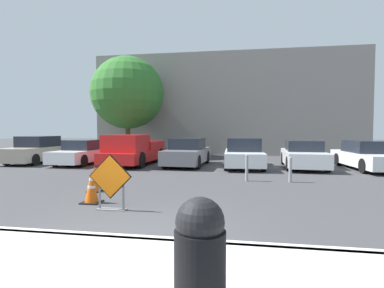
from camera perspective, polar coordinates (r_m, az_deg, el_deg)
ground_plane at (r=14.79m, az=1.90°, el=-4.54°), size 96.00×96.00×0.00m
sidewalk_strip at (r=4.02m, az=-22.20°, el=-24.04°), size 27.63×3.00×0.14m
curb_lip at (r=5.25m, az=-13.20°, el=-17.39°), size 27.63×0.20×0.14m
road_closed_sign at (r=7.22m, az=-15.27°, el=-6.83°), size 1.04×0.20×1.31m
traffic_cone_nearest at (r=8.15m, az=-18.59°, el=-7.82°), size 0.47×0.47×0.82m
traffic_cone_second at (r=9.55m, az=-18.05°, el=-6.35°), size 0.38×0.38×0.79m
parked_car_nearest at (r=19.17m, az=-27.34°, el=-1.11°), size 1.86×4.33×1.51m
parked_car_second at (r=17.50m, az=-19.94°, el=-1.56°), size 1.89×4.37×1.32m
pickup_truck at (r=16.13m, az=-11.26°, el=-1.38°), size 2.21×5.08×1.62m
parked_car_third at (r=15.60m, az=-0.89°, el=-1.70°), size 2.01×4.26×1.44m
parked_car_fourth at (r=15.05m, az=9.80°, el=-1.87°), size 1.97×4.11×1.46m
parked_car_fifth at (r=15.69m, az=20.43°, el=-1.97°), size 2.02×4.43×1.35m
parked_car_sixth at (r=16.42m, az=30.43°, el=-1.98°), size 2.07×4.75×1.36m
trash_bin at (r=3.06m, az=1.52°, el=-19.93°), size 0.50×0.50×1.09m
bollard_nearest at (r=11.11m, az=10.39°, el=-4.31°), size 0.12×0.12×0.98m
bollard_second at (r=11.25m, az=18.21°, el=-4.50°), size 0.12×0.12×0.91m
building_facade_backdrop at (r=24.73m, az=6.62°, el=7.22°), size 20.14×5.00×7.64m
street_tree_behind_lot at (r=21.46m, az=-12.19°, el=9.49°), size 5.00×5.00×6.93m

